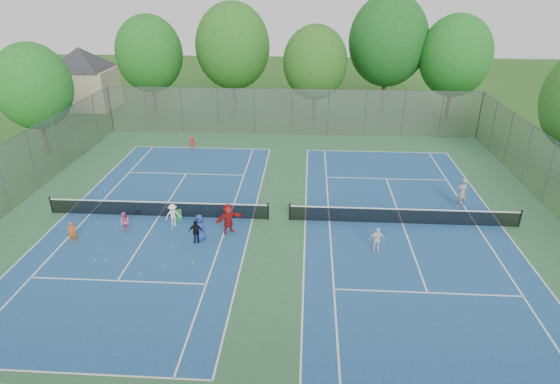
# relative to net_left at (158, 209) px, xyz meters

# --- Properties ---
(ground) EXTENTS (120.00, 120.00, 0.00)m
(ground) POSITION_rel_net_left_xyz_m (7.00, 0.00, -0.46)
(ground) COLOR #265319
(ground) RESTS_ON ground
(court_pad) EXTENTS (32.00, 32.00, 0.01)m
(court_pad) POSITION_rel_net_left_xyz_m (7.00, 0.00, -0.45)
(court_pad) COLOR #2E613B
(court_pad) RESTS_ON ground
(court_left) EXTENTS (10.97, 23.77, 0.01)m
(court_left) POSITION_rel_net_left_xyz_m (0.00, 0.00, -0.44)
(court_left) COLOR navy
(court_left) RESTS_ON court_pad
(court_right) EXTENTS (10.97, 23.77, 0.01)m
(court_right) POSITION_rel_net_left_xyz_m (14.00, 0.00, -0.44)
(court_right) COLOR navy
(court_right) RESTS_ON court_pad
(net_left) EXTENTS (12.87, 0.10, 0.91)m
(net_left) POSITION_rel_net_left_xyz_m (0.00, 0.00, 0.00)
(net_left) COLOR black
(net_left) RESTS_ON ground
(net_right) EXTENTS (12.87, 0.10, 0.91)m
(net_right) POSITION_rel_net_left_xyz_m (14.00, 0.00, 0.00)
(net_right) COLOR black
(net_right) RESTS_ON ground
(fence_north) EXTENTS (32.00, 0.10, 4.00)m
(fence_north) POSITION_rel_net_left_xyz_m (7.00, 16.00, 1.54)
(fence_north) COLOR gray
(fence_north) RESTS_ON ground
(fence_west) EXTENTS (0.10, 32.00, 4.00)m
(fence_west) POSITION_rel_net_left_xyz_m (-9.00, 0.00, 1.54)
(fence_west) COLOR gray
(fence_west) RESTS_ON ground
(house) EXTENTS (11.03, 11.03, 7.30)m
(house) POSITION_rel_net_left_xyz_m (-15.00, 24.00, 3.76)
(house) COLOR #B7A88C
(house) RESTS_ON ground
(tree_nw) EXTENTS (6.40, 6.40, 9.58)m
(tree_nw) POSITION_rel_net_left_xyz_m (-7.00, 22.00, 5.44)
(tree_nw) COLOR #443326
(tree_nw) RESTS_ON ground
(tree_nl) EXTENTS (7.20, 7.20, 10.69)m
(tree_nl) POSITION_rel_net_left_xyz_m (1.00, 23.00, 6.09)
(tree_nl) COLOR #443326
(tree_nl) RESTS_ON ground
(tree_nc) EXTENTS (6.00, 6.00, 8.85)m
(tree_nc) POSITION_rel_net_left_xyz_m (9.00, 21.00, 4.94)
(tree_nc) COLOR #443326
(tree_nc) RESTS_ON ground
(tree_nr) EXTENTS (7.60, 7.60, 11.42)m
(tree_nr) POSITION_rel_net_left_xyz_m (16.00, 24.00, 6.59)
(tree_nr) COLOR #443326
(tree_nr) RESTS_ON ground
(tree_ne) EXTENTS (6.60, 6.60, 9.77)m
(tree_ne) POSITION_rel_net_left_xyz_m (22.00, 22.00, 5.51)
(tree_ne) COLOR #443326
(tree_ne) RESTS_ON ground
(tree_side_w) EXTENTS (5.60, 5.60, 8.47)m
(tree_side_w) POSITION_rel_net_left_xyz_m (-12.00, 10.00, 4.79)
(tree_side_w) COLOR #443326
(tree_side_w) RESTS_ON ground
(ball_crate) EXTENTS (0.32, 0.32, 0.26)m
(ball_crate) POSITION_rel_net_left_xyz_m (-1.31, 0.34, -0.32)
(ball_crate) COLOR blue
(ball_crate) RESTS_ON ground
(ball_hopper) EXTENTS (0.40, 0.40, 0.63)m
(ball_hopper) POSITION_rel_net_left_xyz_m (1.30, -0.39, -0.14)
(ball_hopper) COLOR #258A36
(ball_hopper) RESTS_ON ground
(student_a) EXTENTS (0.52, 0.45, 1.19)m
(student_a) POSITION_rel_net_left_xyz_m (-3.54, -3.20, 0.14)
(student_a) COLOR #DA5814
(student_a) RESTS_ON ground
(student_b) EXTENTS (0.65, 0.55, 1.18)m
(student_b) POSITION_rel_net_left_xyz_m (-1.24, -1.91, 0.13)
(student_b) COLOR #E05787
(student_b) RESTS_ON ground
(student_c) EXTENTS (0.99, 0.78, 1.34)m
(student_c) POSITION_rel_net_left_xyz_m (1.18, -1.08, 0.21)
(student_c) COLOR silver
(student_c) RESTS_ON ground
(student_d) EXTENTS (0.76, 0.35, 1.27)m
(student_d) POSITION_rel_net_left_xyz_m (2.84, -2.76, 0.18)
(student_d) COLOR black
(student_d) RESTS_ON ground
(student_e) EXTENTS (0.80, 0.60, 1.47)m
(student_e) POSITION_rel_net_left_xyz_m (3.00, -2.49, 0.28)
(student_e) COLOR #273A92
(student_e) RESTS_ON ground
(student_f) EXTENTS (1.58, 1.37, 1.72)m
(student_f) POSITION_rel_net_left_xyz_m (4.38, -1.66, 0.41)
(student_f) COLOR #B2191A
(student_f) RESTS_ON ground
(child_far_baseline) EXTENTS (0.78, 0.64, 1.06)m
(child_far_baseline) POSITION_rel_net_left_xyz_m (-0.72, 11.45, 0.07)
(child_far_baseline) COLOR red
(child_far_baseline) RESTS_ON ground
(instructor) EXTENTS (0.80, 0.64, 1.90)m
(instructor) POSITION_rel_net_left_xyz_m (17.81, 2.29, 0.50)
(instructor) COLOR gray
(instructor) RESTS_ON ground
(teen_court_b) EXTENTS (0.83, 0.41, 1.36)m
(teen_court_b) POSITION_rel_net_left_xyz_m (12.14, -3.05, 0.22)
(teen_court_b) COLOR white
(teen_court_b) RESTS_ON ground
(tennis_ball_0) EXTENTS (0.07, 0.07, 0.07)m
(tennis_ball_0) POSITION_rel_net_left_xyz_m (-3.21, -1.00, -0.42)
(tennis_ball_0) COLOR gold
(tennis_ball_0) RESTS_ON ground
(tennis_ball_1) EXTENTS (0.07, 0.07, 0.07)m
(tennis_ball_1) POSITION_rel_net_left_xyz_m (3.13, -4.74, -0.42)
(tennis_ball_1) COLOR yellow
(tennis_ball_1) RESTS_ON ground
(tennis_ball_2) EXTENTS (0.07, 0.07, 0.07)m
(tennis_ball_2) POSITION_rel_net_left_xyz_m (1.87, -5.20, -0.42)
(tennis_ball_2) COLOR gold
(tennis_ball_2) RESTS_ON ground
(tennis_ball_3) EXTENTS (0.07, 0.07, 0.07)m
(tennis_ball_3) POSITION_rel_net_left_xyz_m (1.67, -3.20, -0.42)
(tennis_ball_3) COLOR #D2ED37
(tennis_ball_3) RESTS_ON ground
(tennis_ball_4) EXTENTS (0.07, 0.07, 0.07)m
(tennis_ball_4) POSITION_rel_net_left_xyz_m (1.17, -1.53, -0.42)
(tennis_ball_4) COLOR #D7F338
(tennis_ball_4) RESTS_ON ground
(tennis_ball_5) EXTENTS (0.07, 0.07, 0.07)m
(tennis_ball_5) POSITION_rel_net_left_xyz_m (-1.73, -4.79, -0.42)
(tennis_ball_5) COLOR yellow
(tennis_ball_5) RESTS_ON ground
(tennis_ball_6) EXTENTS (0.07, 0.07, 0.07)m
(tennis_ball_6) POSITION_rel_net_left_xyz_m (0.24, -1.95, -0.42)
(tennis_ball_6) COLOR #F0F539
(tennis_ball_6) RESTS_ON ground
(tennis_ball_7) EXTENTS (0.07, 0.07, 0.07)m
(tennis_ball_7) POSITION_rel_net_left_xyz_m (-1.18, -4.89, -0.42)
(tennis_ball_7) COLOR #DDF037
(tennis_ball_7) RESTS_ON ground
(tennis_ball_8) EXTENTS (0.07, 0.07, 0.07)m
(tennis_ball_8) POSITION_rel_net_left_xyz_m (3.16, -6.51, -0.42)
(tennis_ball_8) COLOR yellow
(tennis_ball_8) RESTS_ON ground
(tennis_ball_9) EXTENTS (0.07, 0.07, 0.07)m
(tennis_ball_9) POSITION_rel_net_left_xyz_m (0.21, -2.19, -0.42)
(tennis_ball_9) COLOR #C0DB33
(tennis_ball_9) RESTS_ON ground
(tennis_ball_10) EXTENTS (0.07, 0.07, 0.07)m
(tennis_ball_10) POSITION_rel_net_left_xyz_m (-1.86, -3.94, -0.42)
(tennis_ball_10) COLOR gold
(tennis_ball_10) RESTS_ON ground
(tennis_ball_11) EXTENTS (0.07, 0.07, 0.07)m
(tennis_ball_11) POSITION_rel_net_left_xyz_m (0.88, -5.81, -0.42)
(tennis_ball_11) COLOR #D0F438
(tennis_ball_11) RESTS_ON ground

